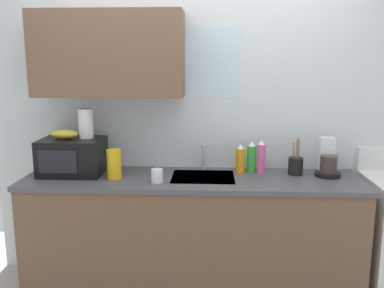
# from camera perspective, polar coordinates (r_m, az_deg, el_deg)

# --- Properties ---
(kitchen_wall_assembly) EXTENTS (3.25, 0.42, 2.50)m
(kitchen_wall_assembly) POSITION_cam_1_polar(r_m,az_deg,el_deg) (3.29, -2.01, 4.78)
(kitchen_wall_assembly) COLOR silver
(kitchen_wall_assembly) RESTS_ON ground
(counter_unit) EXTENTS (2.48, 0.63, 0.90)m
(counter_unit) POSITION_cam_1_polar(r_m,az_deg,el_deg) (3.23, 0.03, -12.14)
(counter_unit) COLOR brown
(counter_unit) RESTS_ON ground
(sink_faucet) EXTENTS (0.03, 0.03, 0.19)m
(sink_faucet) POSITION_cam_1_polar(r_m,az_deg,el_deg) (3.28, 1.63, -1.80)
(sink_faucet) COLOR #B2B5BA
(sink_faucet) RESTS_ON counter_unit
(microwave) EXTENTS (0.46, 0.35, 0.27)m
(microwave) POSITION_cam_1_polar(r_m,az_deg,el_deg) (3.26, -16.05, -1.66)
(microwave) COLOR black
(microwave) RESTS_ON counter_unit
(banana_bunch) EXTENTS (0.20, 0.11, 0.07)m
(banana_bunch) POSITION_cam_1_polar(r_m,az_deg,el_deg) (3.25, -17.03, 1.29)
(banana_bunch) COLOR gold
(banana_bunch) RESTS_ON microwave
(paper_towel_roll) EXTENTS (0.11, 0.11, 0.22)m
(paper_towel_roll) POSITION_cam_1_polar(r_m,az_deg,el_deg) (3.23, -14.31, 2.75)
(paper_towel_roll) COLOR white
(paper_towel_roll) RESTS_ON microwave
(coffee_maker) EXTENTS (0.19, 0.21, 0.28)m
(coffee_maker) POSITION_cam_1_polar(r_m,az_deg,el_deg) (3.26, 18.01, -2.30)
(coffee_maker) COLOR black
(coffee_maker) RESTS_ON counter_unit
(dish_soap_bottle_orange) EXTENTS (0.07, 0.07, 0.22)m
(dish_soap_bottle_orange) POSITION_cam_1_polar(r_m,az_deg,el_deg) (3.20, 6.61, -2.07)
(dish_soap_bottle_orange) COLOR orange
(dish_soap_bottle_orange) RESTS_ON counter_unit
(dish_soap_bottle_green) EXTENTS (0.07, 0.07, 0.24)m
(dish_soap_bottle_green) POSITION_cam_1_polar(r_m,az_deg,el_deg) (3.23, 8.14, -1.86)
(dish_soap_bottle_green) COLOR green
(dish_soap_bottle_green) RESTS_ON counter_unit
(dish_soap_bottle_pink) EXTENTS (0.06, 0.06, 0.25)m
(dish_soap_bottle_pink) POSITION_cam_1_polar(r_m,az_deg,el_deg) (3.22, 9.43, -1.79)
(dish_soap_bottle_pink) COLOR #E55999
(dish_soap_bottle_pink) RESTS_ON counter_unit
(cereal_canister) EXTENTS (0.10, 0.10, 0.21)m
(cereal_canister) POSITION_cam_1_polar(r_m,az_deg,el_deg) (3.08, -10.60, -2.70)
(cereal_canister) COLOR gold
(cereal_canister) RESTS_ON counter_unit
(mug_white) EXTENTS (0.08, 0.08, 0.09)m
(mug_white) POSITION_cam_1_polar(r_m,az_deg,el_deg) (2.95, -4.79, -4.35)
(mug_white) COLOR white
(mug_white) RESTS_ON counter_unit
(utensil_crock) EXTENTS (0.11, 0.11, 0.28)m
(utensil_crock) POSITION_cam_1_polar(r_m,az_deg,el_deg) (3.23, 13.98, -2.85)
(utensil_crock) COLOR black
(utensil_crock) RESTS_ON counter_unit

